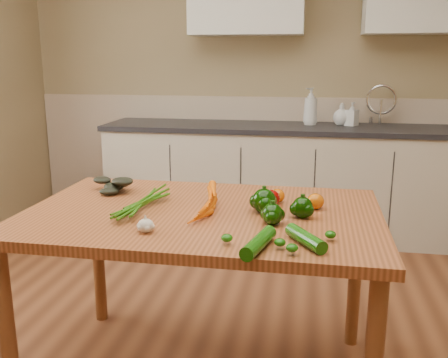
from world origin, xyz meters
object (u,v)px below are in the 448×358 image
at_px(tomato_b, 277,196).
at_px(soap_bottle_a, 311,106).
at_px(garlic_bulb, 146,226).
at_px(soap_bottle_b, 352,114).
at_px(tomato_c, 315,201).
at_px(soap_bottle_c, 342,114).
at_px(carrot_bunch, 187,203).
at_px(zucchini_b, 259,243).
at_px(pepper_a, 264,201).
at_px(zucchini_a, 306,238).
at_px(pepper_b, 302,207).
at_px(tomato_a, 271,198).
at_px(leafy_greens, 114,181).
at_px(pepper_c, 272,214).
at_px(table, 202,231).

bearing_deg(tomato_b, soap_bottle_a, 86.19).
bearing_deg(garlic_bulb, tomato_b, 46.60).
bearing_deg(soap_bottle_b, tomato_c, 115.35).
distance_m(soap_bottle_a, soap_bottle_c, 0.26).
distance_m(carrot_bunch, zucchini_b, 0.51).
bearing_deg(pepper_a, zucchini_b, -86.95).
relative_size(carrot_bunch, zucchini_b, 1.20).
xyz_separation_m(carrot_bunch, zucchini_a, (0.50, -0.31, -0.01)).
relative_size(tomato_c, zucchini_a, 0.36).
bearing_deg(pepper_b, tomato_a, 135.61).
relative_size(leafy_greens, pepper_b, 2.50).
distance_m(soap_bottle_a, zucchini_a, 2.43).
xyz_separation_m(tomato_b, zucchini_b, (-0.02, -0.58, -0.01)).
xyz_separation_m(tomato_a, tomato_b, (0.02, 0.07, -0.01)).
xyz_separation_m(carrot_bunch, pepper_b, (0.48, -0.01, 0.01)).
bearing_deg(leafy_greens, garlic_bulb, -57.29).
distance_m(tomato_b, zucchini_a, 0.52).
bearing_deg(tomato_a, tomato_b, 70.11).
bearing_deg(zucchini_a, zucchini_b, -155.19).
height_order(garlic_bulb, pepper_c, pepper_c).
distance_m(soap_bottle_b, garlic_bulb, 2.56).
xyz_separation_m(pepper_a, zucchini_a, (0.18, -0.35, -0.03)).
height_order(soap_bottle_b, zucchini_b, soap_bottle_b).
distance_m(garlic_bulb, tomato_b, 0.66).
bearing_deg(pepper_b, leafy_greens, 164.87).
bearing_deg(zucchini_a, carrot_bunch, 148.05).
relative_size(leafy_greens, tomato_c, 2.90).
xyz_separation_m(table, tomato_a, (0.28, 0.11, 0.13)).
xyz_separation_m(tomato_b, tomato_c, (0.17, -0.07, 0.00)).
xyz_separation_m(tomato_a, zucchini_b, (0.00, -0.51, -0.01)).
distance_m(garlic_bulb, pepper_b, 0.63).
height_order(pepper_a, tomato_b, pepper_a).
bearing_deg(leafy_greens, tomato_b, -3.01).
height_order(table, pepper_b, pepper_b).
bearing_deg(soap_bottle_a, tomato_c, -44.55).
xyz_separation_m(table, soap_bottle_a, (0.43, 2.10, 0.34)).
distance_m(table, tomato_a, 0.33).
bearing_deg(tomato_b, soap_bottle_c, 79.12).
bearing_deg(zucchini_a, tomato_c, 85.50).
xyz_separation_m(table, tomato_c, (0.47, 0.11, 0.12)).
bearing_deg(tomato_c, tomato_a, 178.47).
relative_size(soap_bottle_a, garlic_bulb, 4.85).
bearing_deg(garlic_bulb, zucchini_b, -13.29).
xyz_separation_m(soap_bottle_a, zucchini_b, (-0.15, -2.50, -0.23)).
distance_m(soap_bottle_c, tomato_b, 1.99).
relative_size(tomato_a, tomato_c, 1.10).
bearing_deg(tomato_c, soap_bottle_c, 84.13).
bearing_deg(zucchini_a, tomato_b, 104.70).
height_order(carrot_bunch, zucchini_a, carrot_bunch).
bearing_deg(leafy_greens, table, -24.77).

